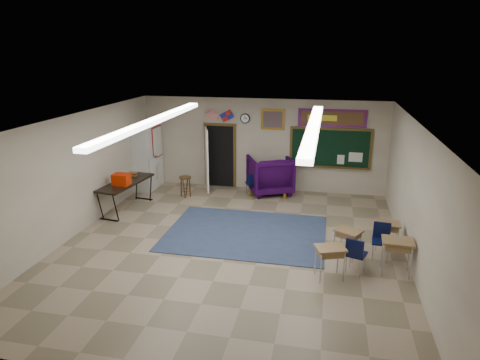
% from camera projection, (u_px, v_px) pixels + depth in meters
% --- Properties ---
extents(floor, '(9.00, 9.00, 0.00)m').
position_uv_depth(floor, '(231.00, 246.00, 10.21)').
color(floor, gray).
rests_on(floor, ground).
extents(back_wall, '(8.00, 0.04, 3.00)m').
position_uv_depth(back_wall, '(262.00, 145.00, 13.98)').
color(back_wall, beige).
rests_on(back_wall, floor).
extents(front_wall, '(8.00, 0.04, 3.00)m').
position_uv_depth(front_wall, '(153.00, 291.00, 5.56)').
color(front_wall, beige).
rests_on(front_wall, floor).
extents(left_wall, '(0.04, 9.00, 3.00)m').
position_uv_depth(left_wall, '(73.00, 176.00, 10.55)').
color(left_wall, beige).
rests_on(left_wall, floor).
extents(right_wall, '(0.04, 9.00, 3.00)m').
position_uv_depth(right_wall, '(416.00, 198.00, 8.99)').
color(right_wall, beige).
rests_on(right_wall, floor).
extents(ceiling, '(8.00, 9.00, 0.04)m').
position_uv_depth(ceiling, '(230.00, 121.00, 9.33)').
color(ceiling, beige).
rests_on(ceiling, back_wall).
extents(area_rug, '(4.00, 3.00, 0.02)m').
position_uv_depth(area_rug, '(246.00, 233.00, 10.92)').
color(area_rug, '#303D5B').
rests_on(area_rug, floor).
extents(fluorescent_strips, '(3.86, 6.00, 0.10)m').
position_uv_depth(fluorescent_strips, '(230.00, 124.00, 9.35)').
color(fluorescent_strips, white).
rests_on(fluorescent_strips, ceiling).
extents(doorway, '(1.10, 0.89, 2.16)m').
position_uv_depth(doorway, '(216.00, 157.00, 14.26)').
color(doorway, black).
rests_on(doorway, back_wall).
extents(chalkboard, '(2.55, 0.14, 1.30)m').
position_uv_depth(chalkboard, '(330.00, 149.00, 13.52)').
color(chalkboard, '#523B17').
rests_on(chalkboard, back_wall).
extents(bulletin_board, '(2.10, 0.05, 0.55)m').
position_uv_depth(bulletin_board, '(332.00, 118.00, 13.24)').
color(bulletin_board, '#B1100F').
rests_on(bulletin_board, back_wall).
extents(framed_art_print, '(0.75, 0.05, 0.65)m').
position_uv_depth(framed_art_print, '(273.00, 119.00, 13.63)').
color(framed_art_print, '#9E6E1E').
rests_on(framed_art_print, back_wall).
extents(wall_clock, '(0.32, 0.05, 0.32)m').
position_uv_depth(wall_clock, '(245.00, 118.00, 13.80)').
color(wall_clock, black).
rests_on(wall_clock, back_wall).
extents(wall_flags, '(1.16, 0.06, 0.70)m').
position_uv_depth(wall_flags, '(219.00, 114.00, 13.91)').
color(wall_flags, red).
rests_on(wall_flags, back_wall).
extents(storage_cabinet, '(0.59, 1.25, 2.20)m').
position_uv_depth(storage_cabinet, '(148.00, 156.00, 14.22)').
color(storage_cabinet, silver).
rests_on(storage_cabinet, floor).
extents(wingback_armchair, '(1.72, 1.74, 1.21)m').
position_uv_depth(wingback_armchair, '(270.00, 175.00, 13.82)').
color(wingback_armchair, '#210430').
rests_on(wingback_armchair, floor).
extents(student_chair_reading, '(0.49, 0.49, 0.73)m').
position_uv_depth(student_chair_reading, '(252.00, 184.00, 13.69)').
color(student_chair_reading, black).
rests_on(student_chair_reading, floor).
extents(student_chair_desk_a, '(0.52, 0.52, 0.82)m').
position_uv_depth(student_chair_desk_a, '(356.00, 255.00, 8.89)').
color(student_chair_desk_a, black).
rests_on(student_chair_desk_a, floor).
extents(student_chair_desk_b, '(0.45, 0.45, 0.82)m').
position_uv_depth(student_chair_desk_b, '(381.00, 243.00, 9.45)').
color(student_chair_desk_b, black).
rests_on(student_chair_desk_b, floor).
extents(student_desk_front_left, '(0.69, 0.64, 0.67)m').
position_uv_depth(student_desk_front_left, '(347.00, 242.00, 9.56)').
color(student_desk_front_left, olive).
rests_on(student_desk_front_left, floor).
extents(student_desk_front_right, '(0.57, 0.44, 0.66)m').
position_uv_depth(student_desk_front_right, '(387.00, 234.00, 9.97)').
color(student_desk_front_right, olive).
rests_on(student_desk_front_right, floor).
extents(student_desk_back_left, '(0.70, 0.61, 0.70)m').
position_uv_depth(student_desk_back_left, '(330.00, 261.00, 8.68)').
color(student_desk_back_left, olive).
rests_on(student_desk_back_left, floor).
extents(student_desk_back_right, '(0.66, 0.51, 0.76)m').
position_uv_depth(student_desk_back_right, '(397.00, 255.00, 8.85)').
color(student_desk_back_right, olive).
rests_on(student_desk_back_right, floor).
extents(folding_table, '(0.94, 2.12, 1.17)m').
position_uv_depth(folding_table, '(127.00, 194.00, 12.40)').
color(folding_table, black).
rests_on(folding_table, floor).
extents(wooden_stool, '(0.37, 0.37, 0.66)m').
position_uv_depth(wooden_stool, '(186.00, 186.00, 13.51)').
color(wooden_stool, '#4A3216').
rests_on(wooden_stool, floor).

